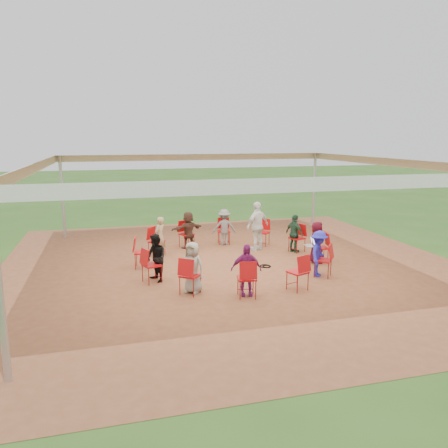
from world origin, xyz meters
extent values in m
plane|color=#2C561A|center=(0.00, 0.00, 0.00)|extent=(80.00, 80.00, 0.00)
plane|color=brown|center=(0.00, 0.00, 0.01)|extent=(13.00, 13.00, 0.00)
cylinder|color=#B2B2B7|center=(-5.00, 5.00, 1.50)|extent=(0.12, 0.12, 3.00)
cylinder|color=#B2B2B7|center=(5.00, 5.00, 1.50)|extent=(0.12, 0.12, 3.00)
plane|color=silver|center=(0.00, 0.00, 3.00)|extent=(10.30, 10.30, 0.00)
cube|color=white|center=(0.00, -5.15, 2.88)|extent=(10.30, 0.03, 0.24)
cube|color=white|center=(0.00, 5.15, 2.88)|extent=(10.30, 0.03, 0.24)
cube|color=white|center=(-5.15, 0.00, 2.88)|extent=(0.03, 10.30, 0.24)
cube|color=white|center=(5.15, 0.00, 2.88)|extent=(0.03, 10.30, 0.24)
imported|color=#3D0813|center=(2.43, -0.39, 0.62)|extent=(0.43, 0.65, 1.23)
imported|color=#21432E|center=(2.30, 0.88, 0.62)|extent=(0.60, 0.80, 1.23)
imported|color=slate|center=(0.39, 2.43, 0.62)|extent=(0.85, 0.51, 1.23)
imported|color=#4E3024|center=(-0.88, 2.30, 0.62)|extent=(1.22, 0.80, 1.23)
imported|color=tan|center=(-1.91, 1.55, 0.62)|extent=(0.51, 0.53, 1.23)
imported|color=black|center=(-2.30, -0.88, 0.62)|extent=(0.53, 0.68, 1.23)
imported|color=#9D9C8A|center=(-1.55, -1.91, 0.62)|extent=(0.68, 0.64, 1.23)
imported|color=#851F6A|center=(-0.39, -2.43, 0.62)|extent=(0.77, 0.48, 1.23)
imported|color=#2628B6|center=(1.91, -1.55, 0.62)|extent=(0.81, 0.86, 1.23)
imported|color=white|center=(1.25, 1.46, 0.81)|extent=(1.05, 0.84, 1.60)
torus|color=black|center=(0.84, -0.39, 0.02)|extent=(0.33, 0.33, 0.03)
torus|color=black|center=(0.88, -0.43, 0.02)|extent=(0.27, 0.27, 0.03)
cube|color=#B7B7BC|center=(2.22, -0.36, 0.53)|extent=(0.29, 0.38, 0.02)
cube|color=#B7B7BC|center=(2.33, -0.37, 0.65)|extent=(0.13, 0.35, 0.22)
cube|color=#CCE0FF|center=(2.33, -0.37, 0.65)|extent=(0.10, 0.31, 0.19)
camera|label=1|loc=(-3.40, -11.68, 3.64)|focal=35.00mm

